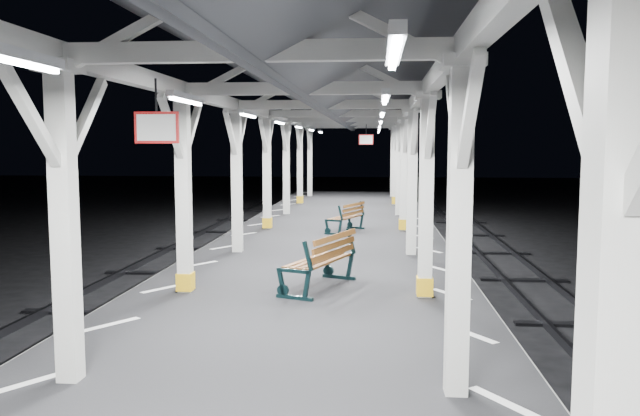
# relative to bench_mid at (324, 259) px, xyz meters

# --- Properties ---
(ground) EXTENTS (120.00, 120.00, 0.00)m
(ground) POSITION_rel_bench_mid_xyz_m (-0.31, -2.41, -1.52)
(ground) COLOR black
(ground) RESTS_ON ground
(platform) EXTENTS (6.00, 50.00, 1.00)m
(platform) POSITION_rel_bench_mid_xyz_m (-0.31, -2.41, -1.02)
(platform) COLOR black
(platform) RESTS_ON ground
(hazard_stripes_left) EXTENTS (1.00, 48.00, 0.01)m
(hazard_stripes_left) POSITION_rel_bench_mid_xyz_m (-2.76, -2.41, -0.52)
(hazard_stripes_left) COLOR silver
(hazard_stripes_left) RESTS_ON platform
(hazard_stripes_right) EXTENTS (1.00, 48.00, 0.01)m
(hazard_stripes_right) POSITION_rel_bench_mid_xyz_m (2.14, -2.41, -0.52)
(hazard_stripes_right) COLOR silver
(hazard_stripes_right) RESTS_ON platform
(canopy) EXTENTS (5.40, 49.00, 4.65)m
(canopy) POSITION_rel_bench_mid_xyz_m (-0.31, -2.43, 3.04)
(canopy) COLOR silver
(canopy) RESTS_ON platform
(bench_mid) EXTENTS (1.25, 1.91, 0.98)m
(bench_mid) POSITION_rel_bench_mid_xyz_m (0.00, 0.00, 0.00)
(bench_mid) COLOR black
(bench_mid) RESTS_ON platform
(bench_far) EXTENTS (1.10, 1.64, 0.84)m
(bench_far) POSITION_rel_bench_mid_xyz_m (0.10, 7.14, -0.07)
(bench_far) COLOR black
(bench_far) RESTS_ON platform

